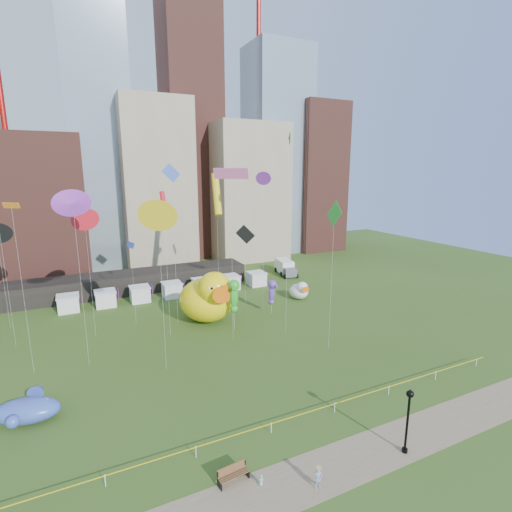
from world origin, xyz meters
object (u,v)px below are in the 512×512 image
seahorse_purple (272,290)px  box_truck (285,267)px  big_duck (208,297)px  seahorse_green (234,293)px  whale_inflatable (28,409)px  park_bench (233,473)px  woman (318,478)px  lamppost (408,414)px  toddler (261,480)px  small_duck (300,291)px

seahorse_purple → box_truck: (12.36, 17.71, -2.02)m
big_duck → seahorse_purple: bearing=-15.9°
seahorse_green → box_truck: bearing=64.8°
whale_inflatable → park_bench: whale_inflatable is taller
seahorse_green → woman: size_ratio=4.60×
seahorse_green → lamppost: (2.69, -25.50, -1.79)m
lamppost → box_truck: bearing=70.2°
park_bench → seahorse_purple: bearing=51.7°
box_truck → woman: 52.14m
park_bench → toddler: park_bench is taller
big_duck → seahorse_green: 4.94m
lamppost → big_duck: bearing=99.1°
seahorse_green → whale_inflatable: size_ratio=1.03×
park_bench → woman: 5.50m
big_duck → toddler: (-5.90, -27.94, -2.94)m
whale_inflatable → seahorse_green: bearing=38.1°
seahorse_green → small_duck: bearing=43.8°
seahorse_green → box_truck: (19.31, 20.73, -3.45)m
seahorse_purple → toddler: bearing=-133.9°
park_bench → big_duck: bearing=68.9°
park_bench → woman: woman is taller
box_truck → toddler: 52.17m
big_duck → box_truck: 27.09m
seahorse_green → box_truck: seahorse_green is taller
big_duck → woman: big_duck is taller
whale_inflatable → box_truck: (41.32, 30.34, 0.40)m
box_truck → seahorse_green: bearing=-123.3°
big_duck → park_bench: bearing=-113.8°
whale_inflatable → woman: size_ratio=4.48×
toddler → lamppost: bearing=-1.1°
lamppost → box_truck: size_ratio=0.74×
small_duck → woman: (-18.68, -32.29, -0.63)m
lamppost → whale_inflatable: bearing=147.3°
box_truck → woman: (-24.10, -46.23, -0.68)m
big_duck → small_duck: 16.29m
small_duck → seahorse_purple: (-6.94, -3.77, 2.07)m
seahorse_green → toddler: bearing=-90.8°
park_bench → lamppost: bearing=-19.1°
big_duck → seahorse_green: big_duck is taller
big_duck → small_duck: size_ratio=2.56×
small_duck → lamppost: lamppost is taller
big_duck → lamppost: big_duck is taller
seahorse_purple → woman: bearing=-127.1°
lamppost → woman: lamppost is taller
big_duck → box_truck: (21.38, 16.52, -1.92)m
lamppost → seahorse_green: bearing=96.0°
seahorse_green → whale_inflatable: (-22.01, -9.61, -3.85)m
big_duck → park_bench: size_ratio=4.65×
toddler → small_duck: bearing=62.7°
whale_inflatable → seahorse_purple: bearing=38.1°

